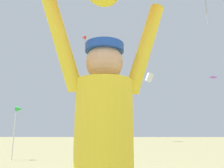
# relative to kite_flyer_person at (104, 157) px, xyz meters

# --- Properties ---
(kite_flyer_person) EXTENTS (0.81, 0.40, 1.92)m
(kite_flyer_person) POSITION_rel_kite_flyer_person_xyz_m (0.00, 0.00, 0.00)
(kite_flyer_person) COLOR #424751
(kite_flyer_person) RESTS_ON ground
(distant_kite_red_high_left) EXTENTS (1.01, 0.97, 1.64)m
(distant_kite_red_high_left) POSITION_rel_kite_flyer_person_xyz_m (-4.79, 31.80, 14.92)
(distant_kite_red_high_left) COLOR red
(distant_kite_purple_mid_left) EXTENTS (0.95, 0.96, 0.20)m
(distant_kite_purple_mid_left) POSITION_rel_kite_flyer_person_xyz_m (11.71, 24.61, 6.64)
(distant_kite_purple_mid_left) COLOR purple
(distant_kite_white_overhead_distant) EXTENTS (1.14, 0.99, 1.40)m
(distant_kite_white_overhead_distant) POSITION_rel_kite_flyer_person_xyz_m (4.68, 28.21, 7.54)
(distant_kite_white_overhead_distant) COLOR white
(marker_flag) EXTENTS (0.30, 0.24, 2.20)m
(marker_flag) POSITION_rel_kite_flyer_person_xyz_m (-4.06, 8.11, 0.96)
(marker_flag) COLOR silver
(marker_flag) RESTS_ON ground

